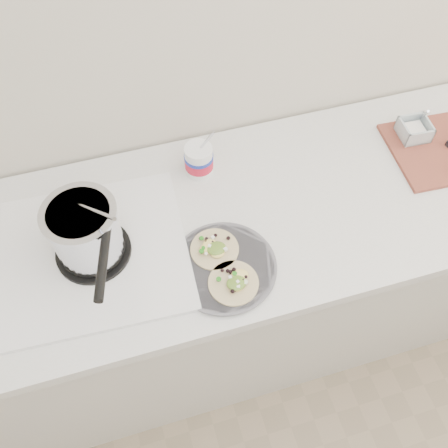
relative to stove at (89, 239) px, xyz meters
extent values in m
cube|color=beige|center=(0.52, 0.34, 0.32)|extent=(3.50, 0.05, 2.60)
cube|color=beige|center=(0.52, 0.04, -0.55)|extent=(2.40, 0.62, 0.86)
cube|color=silver|center=(0.52, 0.02, -0.10)|extent=(2.44, 0.66, 0.04)
cube|color=silver|center=(0.00, 0.00, -0.07)|extent=(0.52, 0.48, 0.01)
cylinder|color=black|center=(0.00, 0.00, -0.06)|extent=(0.20, 0.20, 0.01)
torus|color=black|center=(0.00, 0.00, -0.04)|extent=(0.17, 0.17, 0.02)
cylinder|color=silver|center=(0.00, 0.00, 0.04)|extent=(0.17, 0.17, 0.16)
cylinder|color=#5B5960|center=(0.32, -0.14, -0.07)|extent=(0.27, 0.27, 0.01)
cylinder|color=#5B5960|center=(0.32, -0.14, -0.07)|extent=(0.28, 0.28, 0.00)
cylinder|color=white|center=(0.35, 0.21, -0.03)|extent=(0.08, 0.08, 0.10)
cylinder|color=red|center=(0.35, 0.21, -0.03)|extent=(0.09, 0.09, 0.04)
cylinder|color=#192D99|center=(0.35, 0.21, -0.01)|extent=(0.09, 0.09, 0.01)
cube|color=white|center=(1.04, 0.15, -0.05)|extent=(0.06, 0.06, 0.03)
camera|label=1|loc=(0.14, -0.76, 1.09)|focal=40.00mm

